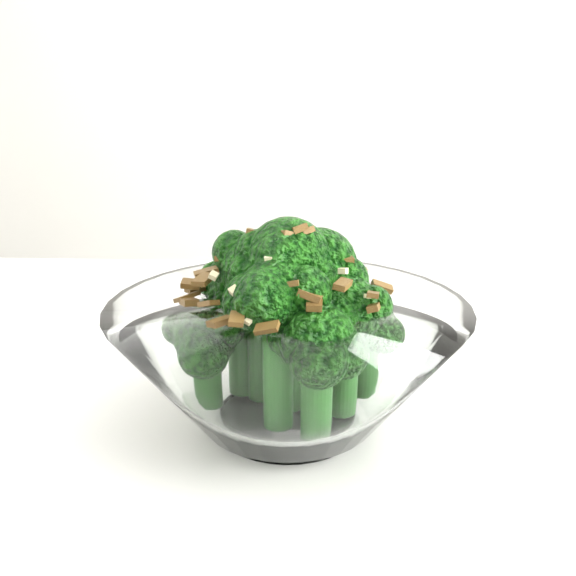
# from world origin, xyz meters

# --- Properties ---
(table) EXTENTS (1.33, 1.02, 0.75)m
(table) POSITION_xyz_m (-0.07, 0.07, 0.68)
(table) COLOR white
(table) RESTS_ON ground
(broccoli_dish) EXTENTS (0.22, 0.22, 0.14)m
(broccoli_dish) POSITION_xyz_m (-0.09, 0.06, 0.80)
(broccoli_dish) COLOR white
(broccoli_dish) RESTS_ON table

